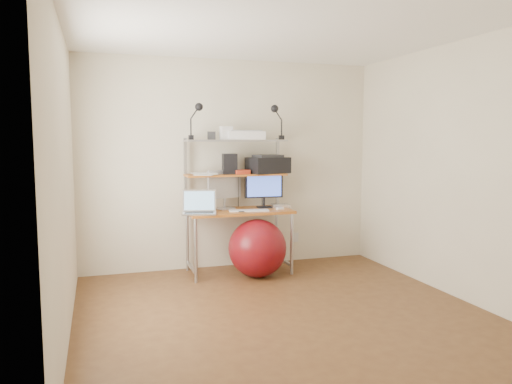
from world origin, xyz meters
The scene contains 20 objects.
room centered at (0.00, 0.00, 1.25)m, with size 3.60×3.60×3.60m.
computer_desk centered at (0.00, 1.50, 0.96)m, with size 1.20×0.60×1.57m.
wall_outlet centered at (0.85, 1.79, 0.30)m, with size 0.08×0.01×0.12m, color silver.
monitor_silver centered at (-0.13, 1.59, 1.00)m, with size 0.43×0.21×0.49m.
monitor_black centered at (0.34, 1.55, 0.97)m, with size 0.47×0.14×0.47m.
laptop centered at (-0.49, 1.32, 0.79)m, with size 0.42×0.37×0.32m.
keyboard centered at (0.09, 1.32, 0.75)m, with size 0.45×0.13×0.01m, color silver.
mouse centered at (0.47, 1.33, 0.75)m, with size 0.08×0.05×0.02m, color silver.
mac_mini centered at (0.54, 1.51, 0.76)m, with size 0.21×0.21×0.04m, color silver.
phone centered at (-0.01, 1.33, 0.74)m, with size 0.06×0.12×0.01m, color black.
printer centered at (0.40, 1.57, 1.25)m, with size 0.52×0.41×0.22m.
nas_cube centered at (-0.07, 1.57, 1.27)m, with size 0.16×0.16×0.24m, color black.
red_box centered at (0.06, 1.52, 1.18)m, with size 0.17×0.12×0.05m, color #B8361D.
scanner centered at (0.11, 1.54, 1.60)m, with size 0.45×0.32×0.11m.
box_white centered at (-0.12, 1.53, 1.63)m, with size 0.13×0.11×0.15m, color silver.
box_grey centered at (-0.28, 1.60, 1.60)m, with size 0.09×0.09×0.09m, color #2C2C2E.
clip_lamp_left centered at (-0.47, 1.47, 1.85)m, with size 0.16×0.09×0.41m.
clip_lamp_right centered at (0.47, 1.48, 1.85)m, with size 0.16×0.09×0.41m.
exercise_ball centered at (0.15, 1.20, 0.33)m, with size 0.66×0.66×0.66m, color maroon.
paper_stack centered at (-0.37, 1.56, 1.16)m, with size 0.33×0.41×0.02m.
Camera 1 is at (-1.55, -4.07, 1.56)m, focal length 35.00 mm.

